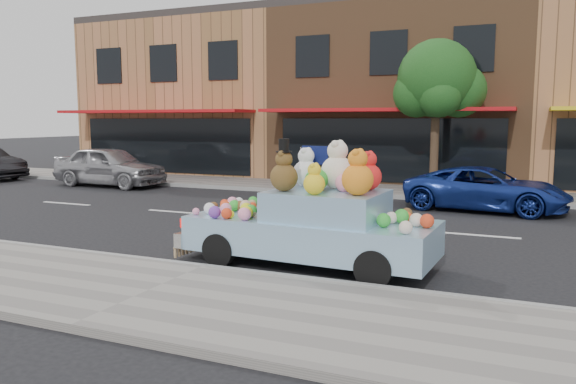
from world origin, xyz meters
The scene contains 11 objects.
ground centered at (0.00, 0.00, 0.00)m, with size 120.00×120.00×0.00m, color black.
near_sidewalk centered at (0.00, -6.50, 0.06)m, with size 60.00×3.00×0.12m, color gray.
far_sidewalk centered at (0.00, 6.50, 0.06)m, with size 60.00×3.00×0.12m, color gray.
near_kerb centered at (0.00, -5.00, 0.07)m, with size 60.00×0.12×0.13m, color gray.
far_kerb centered at (0.00, 5.00, 0.07)m, with size 60.00×0.12×0.13m, color gray.
storefront_left centered at (-10.00, 11.97, 3.64)m, with size 10.00×9.80×7.30m.
storefront_mid centered at (0.00, 11.97, 3.64)m, with size 10.00×9.80×7.30m.
street_tree centered at (2.03, 6.55, 3.69)m, with size 3.00×2.70×5.22m.
car_silver centered at (-9.86, 4.13, 0.78)m, with size 1.83×4.55×1.55m, color #A1A1A6.
car_blue centered at (3.90, 3.68, 0.62)m, with size 2.05×4.44×1.24m, color navy.
art_car centered at (1.55, -3.89, 0.81)m, with size 4.57×1.98×2.24m.
Camera 1 is at (4.96, -12.92, 2.57)m, focal length 35.00 mm.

